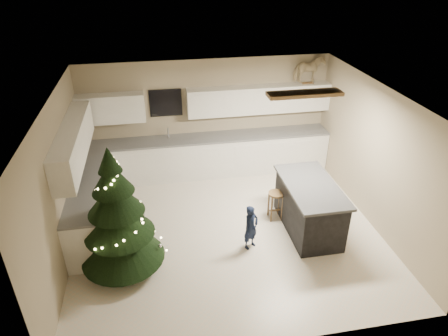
{
  "coord_description": "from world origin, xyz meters",
  "views": [
    {
      "loc": [
        -1.13,
        -5.86,
        4.66
      ],
      "look_at": [
        0.0,
        0.35,
        1.15
      ],
      "focal_mm": 32.0,
      "sensor_mm": 36.0,
      "label": 1
    }
  ],
  "objects_px": {
    "christmas_tree": "(118,222)",
    "toddler": "(251,227)",
    "bar_stool": "(276,199)",
    "rocking_horse": "(309,70)",
    "island": "(309,207)"
  },
  "relations": [
    {
      "from": "bar_stool",
      "to": "toddler",
      "type": "bearing_deg",
      "value": -131.86
    },
    {
      "from": "christmas_tree",
      "to": "rocking_horse",
      "type": "distance_m",
      "value": 5.25
    },
    {
      "from": "christmas_tree",
      "to": "toddler",
      "type": "bearing_deg",
      "value": 3.2
    },
    {
      "from": "christmas_tree",
      "to": "rocking_horse",
      "type": "xyz_separation_m",
      "value": [
        4.1,
        2.96,
        1.4
      ]
    },
    {
      "from": "island",
      "to": "toddler",
      "type": "bearing_deg",
      "value": -164.27
    },
    {
      "from": "toddler",
      "to": "rocking_horse",
      "type": "distance_m",
      "value": 3.92
    },
    {
      "from": "bar_stool",
      "to": "rocking_horse",
      "type": "relative_size",
      "value": 0.8
    },
    {
      "from": "christmas_tree",
      "to": "bar_stool",
      "type": "bearing_deg",
      "value": 17.1
    },
    {
      "from": "bar_stool",
      "to": "toddler",
      "type": "relative_size",
      "value": 0.69
    },
    {
      "from": "bar_stool",
      "to": "rocking_horse",
      "type": "distance_m",
      "value": 3.07
    },
    {
      "from": "christmas_tree",
      "to": "toddler",
      "type": "xyz_separation_m",
      "value": [
        2.17,
        0.12,
        -0.49
      ]
    },
    {
      "from": "bar_stool",
      "to": "toddler",
      "type": "xyz_separation_m",
      "value": [
        -0.67,
        -0.75,
        -0.01
      ]
    },
    {
      "from": "island",
      "to": "rocking_horse",
      "type": "height_order",
      "value": "rocking_horse"
    },
    {
      "from": "christmas_tree",
      "to": "toddler",
      "type": "height_order",
      "value": "christmas_tree"
    },
    {
      "from": "island",
      "to": "christmas_tree",
      "type": "height_order",
      "value": "christmas_tree"
    }
  ]
}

